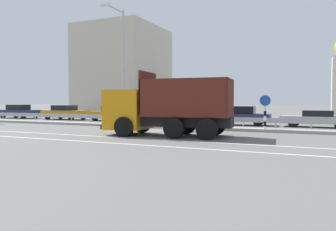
# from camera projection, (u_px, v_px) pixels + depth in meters

# --- Properties ---
(ground_plane) EXTENTS (320.00, 320.00, 0.00)m
(ground_plane) POSITION_uv_depth(u_px,v_px,m) (154.00, 130.00, 21.28)
(ground_plane) COLOR #605E5B
(lane_strip_0) EXTENTS (64.80, 0.16, 0.01)m
(lane_strip_0) POSITION_uv_depth(u_px,v_px,m) (153.00, 139.00, 15.86)
(lane_strip_0) COLOR silver
(lane_strip_0) RESTS_ON ground_plane
(lane_strip_1) EXTENTS (64.80, 0.16, 0.01)m
(lane_strip_1) POSITION_uv_depth(u_px,v_px,m) (131.00, 144.00, 13.98)
(lane_strip_1) COLOR silver
(lane_strip_1) RESTS_ON ground_plane
(median_island) EXTENTS (35.64, 1.10, 0.18)m
(median_island) POSITION_uv_depth(u_px,v_px,m) (165.00, 127.00, 22.73)
(median_island) COLOR gray
(median_island) RESTS_ON ground_plane
(median_guardrail) EXTENTS (64.80, 0.09, 0.78)m
(median_guardrail) POSITION_uv_depth(u_px,v_px,m) (172.00, 119.00, 23.84)
(median_guardrail) COLOR #9EA0A5
(median_guardrail) RESTS_ON ground_plane
(dump_truck) EXTENTS (7.00, 3.21, 3.44)m
(dump_truck) POSITION_uv_depth(u_px,v_px,m) (153.00, 112.00, 17.72)
(dump_truck) COLOR orange
(dump_truck) RESTS_ON ground_plane
(median_road_sign) EXTENTS (0.68, 0.16, 2.24)m
(median_road_sign) POSITION_uv_depth(u_px,v_px,m) (265.00, 113.00, 19.89)
(median_road_sign) COLOR white
(median_road_sign) RESTS_ON ground_plane
(street_lamp_1) EXTENTS (0.71, 2.58, 8.49)m
(street_lamp_1) POSITION_uv_depth(u_px,v_px,m) (122.00, 61.00, 23.89)
(street_lamp_1) COLOR #ADADB2
(street_lamp_1) RESTS_ON ground_plane
(parked_car_1) EXTENTS (4.77, 2.09, 1.48)m
(parked_car_1) POSITION_uv_depth(u_px,v_px,m) (19.00, 111.00, 36.00)
(parked_car_1) COLOR navy
(parked_car_1) RESTS_ON ground_plane
(parked_car_2) EXTENTS (4.85, 2.04, 1.46)m
(parked_car_2) POSITION_uv_depth(u_px,v_px,m) (65.00, 112.00, 33.17)
(parked_car_2) COLOR #B27A14
(parked_car_2) RESTS_ON ground_plane
(parked_car_3) EXTENTS (4.87, 2.16, 1.46)m
(parked_car_3) POSITION_uv_depth(u_px,v_px,m) (114.00, 113.00, 30.71)
(parked_car_3) COLOR #B27A14
(parked_car_3) RESTS_ON ground_plane
(parked_car_4) EXTENTS (3.97, 1.96, 1.66)m
(parked_car_4) POSITION_uv_depth(u_px,v_px,m) (171.00, 113.00, 28.33)
(parked_car_4) COLOR silver
(parked_car_4) RESTS_ON ground_plane
(parked_car_5) EXTENTS (4.59, 2.08, 1.47)m
(parked_car_5) POSITION_uv_depth(u_px,v_px,m) (241.00, 116.00, 25.37)
(parked_car_5) COLOR navy
(parked_car_5) RESTS_ON ground_plane
(parked_car_6) EXTENTS (4.82, 2.09, 1.21)m
(parked_car_6) POSITION_uv_depth(u_px,v_px,m) (317.00, 118.00, 23.19)
(parked_car_6) COLOR #A3A3A8
(parked_car_6) RESTS_ON ground_plane
(background_building_0) EXTENTS (10.84, 12.03, 12.93)m
(background_building_0) POSITION_uv_depth(u_px,v_px,m) (124.00, 71.00, 49.72)
(background_building_0) COLOR beige
(background_building_0) RESTS_ON ground_plane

